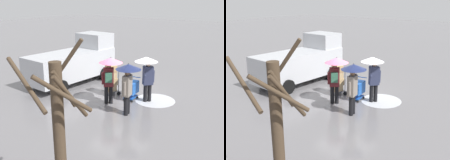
# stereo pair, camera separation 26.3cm
# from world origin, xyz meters

# --- Properties ---
(ground_plane) EXTENTS (90.00, 90.00, 0.00)m
(ground_plane) POSITION_xyz_m (0.00, 0.00, 0.00)
(ground_plane) COLOR slate
(slush_patch_near_cluster) EXTENTS (1.87, 1.87, 0.01)m
(slush_patch_near_cluster) POSITION_xyz_m (-1.48, -0.67, 0.00)
(slush_patch_near_cluster) COLOR silver
(slush_patch_near_cluster) RESTS_ON ground
(cargo_van_parked_right) EXTENTS (2.41, 5.44, 2.60)m
(cargo_van_parked_right) POSITION_xyz_m (3.55, -0.61, 1.18)
(cargo_van_parked_right) COLOR #B7BABF
(cargo_van_parked_right) RESTS_ON ground
(shopping_cart_vendor) EXTENTS (0.66, 0.89, 1.04)m
(shopping_cart_vendor) POSITION_xyz_m (-0.50, -0.10, 0.57)
(shopping_cart_vendor) COLOR #1951B2
(shopping_cart_vendor) RESTS_ON ground
(hand_dolly_boxes) EXTENTS (0.74, 0.84, 1.52)m
(hand_dolly_boxes) POSITION_xyz_m (0.60, -0.04, 0.83)
(hand_dolly_boxes) COLOR #515156
(hand_dolly_boxes) RESTS_ON ground
(pedestrian_pink_side) EXTENTS (1.04, 1.04, 2.15)m
(pedestrian_pink_side) POSITION_xyz_m (-1.21, -0.31, 1.58)
(pedestrian_pink_side) COLOR black
(pedestrian_pink_side) RESTS_ON ground
(pedestrian_black_side) EXTENTS (1.04, 1.04, 2.15)m
(pedestrian_black_side) POSITION_xyz_m (-1.29, 1.38, 1.58)
(pedestrian_black_side) COLOR black
(pedestrian_black_side) RESTS_ON ground
(pedestrian_white_side) EXTENTS (1.04, 1.04, 2.15)m
(pedestrian_white_side) POSITION_xyz_m (-0.01, 0.88, 1.57)
(pedestrian_white_side) COLOR black
(pedestrian_white_side) RESTS_ON ground
(bare_tree_near) EXTENTS (1.43, 1.27, 3.92)m
(bare_tree_near) POSITION_xyz_m (-3.34, 6.94, 1.99)
(bare_tree_near) COLOR #423323
(bare_tree_near) RESTS_ON ground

